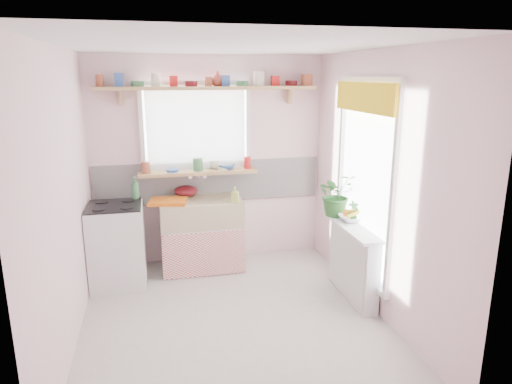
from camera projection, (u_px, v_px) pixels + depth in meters
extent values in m
plane|color=beige|center=(234.00, 320.00, 4.35)|extent=(3.20, 3.20, 0.00)
plane|color=white|center=(230.00, 45.00, 3.72)|extent=(3.20, 3.20, 0.00)
plane|color=#FFD5D9|center=(209.00, 161.00, 5.54)|extent=(2.80, 0.00, 2.80)
plane|color=#FFD5D9|center=(282.00, 264.00, 2.52)|extent=(2.80, 0.00, 2.80)
plane|color=#FFD5D9|center=(64.00, 203.00, 3.73)|extent=(0.00, 3.20, 3.20)
plane|color=#FFD5D9|center=(377.00, 185.00, 4.34)|extent=(0.00, 3.20, 3.20)
cube|color=white|center=(210.00, 181.00, 5.59)|extent=(2.74, 0.03, 0.50)
cube|color=#C8818B|center=(210.00, 197.00, 5.64)|extent=(2.74, 0.02, 0.12)
cube|color=white|center=(196.00, 128.00, 5.41)|extent=(1.20, 0.01, 1.00)
cube|color=white|center=(196.00, 129.00, 5.35)|extent=(1.15, 0.02, 0.95)
cube|color=white|center=(367.00, 180.00, 4.52)|extent=(0.01, 1.10, 1.90)
cube|color=yellow|center=(364.00, 97.00, 4.30)|extent=(0.03, 1.20, 0.28)
cube|color=white|center=(202.00, 246.00, 5.47)|extent=(0.85, 0.55, 0.55)
cube|color=#D1443D|center=(205.00, 254.00, 5.21)|extent=(0.95, 0.02, 0.53)
cube|color=#C1AE8D|center=(201.00, 212.00, 5.37)|extent=(0.95, 0.55, 0.30)
cylinder|color=silver|center=(198.00, 174.00, 5.50)|extent=(0.03, 0.22, 0.03)
cube|color=white|center=(117.00, 246.00, 4.99)|extent=(0.58, 0.58, 0.90)
cube|color=black|center=(114.00, 206.00, 4.87)|extent=(0.56, 0.56, 0.02)
cylinder|color=black|center=(99.00, 209.00, 4.71)|extent=(0.14, 0.14, 0.01)
cylinder|color=black|center=(127.00, 207.00, 4.77)|extent=(0.14, 0.14, 0.01)
cylinder|color=black|center=(102.00, 202.00, 4.97)|extent=(0.14, 0.14, 0.01)
cylinder|color=black|center=(128.00, 200.00, 5.03)|extent=(0.14, 0.14, 0.01)
cube|color=white|center=(353.00, 263.00, 4.72)|extent=(0.15, 0.90, 0.75)
cube|color=white|center=(353.00, 228.00, 4.62)|extent=(0.22, 0.95, 0.03)
cube|color=tan|center=(198.00, 172.00, 5.43)|extent=(1.40, 0.22, 0.04)
cube|color=tan|center=(209.00, 88.00, 5.21)|extent=(2.52, 0.24, 0.04)
cylinder|color=#A55133|center=(100.00, 81.00, 4.93)|extent=(0.11, 0.11, 0.12)
cylinder|color=#3359A5|center=(119.00, 81.00, 4.97)|extent=(0.11, 0.11, 0.12)
cylinder|color=#3F7F4C|center=(138.00, 84.00, 5.02)|extent=(0.11, 0.11, 0.06)
cylinder|color=silver|center=(156.00, 81.00, 5.06)|extent=(0.11, 0.11, 0.12)
cylinder|color=red|center=(174.00, 81.00, 5.10)|extent=(0.11, 0.11, 0.12)
cylinder|color=#590F14|center=(191.00, 84.00, 5.15)|extent=(0.11, 0.11, 0.06)
cylinder|color=#A55133|center=(209.00, 81.00, 5.19)|extent=(0.11, 0.11, 0.12)
cylinder|color=#3359A5|center=(226.00, 81.00, 5.23)|extent=(0.11, 0.11, 0.12)
cylinder|color=#3F7F4C|center=(242.00, 83.00, 5.28)|extent=(0.11, 0.11, 0.06)
cylinder|color=silver|center=(259.00, 81.00, 5.31)|extent=(0.11, 0.11, 0.12)
cylinder|color=red|center=(275.00, 81.00, 5.36)|extent=(0.11, 0.11, 0.12)
cylinder|color=#590F14|center=(291.00, 83.00, 5.41)|extent=(0.11, 0.11, 0.06)
cylinder|color=#A55133|center=(307.00, 81.00, 5.44)|extent=(0.11, 0.11, 0.12)
cylinder|color=#A55133|center=(144.00, 168.00, 5.27)|extent=(0.11, 0.11, 0.12)
cylinder|color=#3359A5|center=(171.00, 167.00, 5.34)|extent=(0.11, 0.11, 0.12)
cylinder|color=#3F7F4C|center=(198.00, 168.00, 5.41)|extent=(0.11, 0.11, 0.06)
cylinder|color=silver|center=(224.00, 165.00, 5.47)|extent=(0.11, 0.11, 0.12)
cylinder|color=red|center=(249.00, 164.00, 5.54)|extent=(0.11, 0.11, 0.12)
cube|color=orange|center=(168.00, 201.00, 5.18)|extent=(0.46, 0.38, 0.04)
ellipsoid|color=#5A0F15|center=(186.00, 191.00, 5.47)|extent=(0.36, 0.36, 0.13)
imported|color=#296127|center=(337.00, 194.00, 4.93)|extent=(0.48, 0.44, 0.48)
imported|color=silver|center=(351.00, 218.00, 4.78)|extent=(0.27, 0.27, 0.06)
imported|color=#2A692F|center=(354.00, 212.00, 4.71)|extent=(0.14, 0.11, 0.23)
imported|color=#BCD05C|center=(235.00, 195.00, 5.20)|extent=(0.10, 0.11, 0.18)
imported|color=beige|center=(215.00, 165.00, 5.51)|extent=(0.15, 0.15, 0.10)
imported|color=#325CA3|center=(227.00, 167.00, 5.50)|extent=(0.20, 0.20, 0.06)
imported|color=#9C3B30|center=(218.00, 79.00, 5.26)|extent=(0.21, 0.21, 0.17)
imported|color=#3E7C4B|center=(135.00, 188.00, 5.10)|extent=(0.11, 0.11, 0.25)
sphere|color=orange|center=(352.00, 213.00, 4.77)|extent=(0.08, 0.08, 0.08)
sphere|color=orange|center=(356.00, 212.00, 4.81)|extent=(0.08, 0.08, 0.08)
sphere|color=orange|center=(346.00, 213.00, 4.77)|extent=(0.08, 0.08, 0.08)
cylinder|color=yellow|center=(355.00, 213.00, 4.72)|extent=(0.18, 0.04, 0.10)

